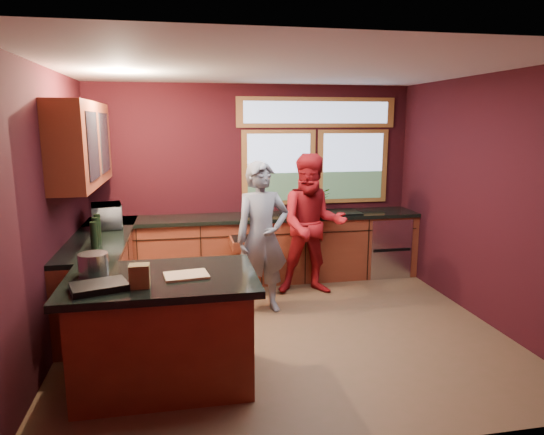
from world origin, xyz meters
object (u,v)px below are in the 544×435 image
object	(u,v)px
person_grey	(262,238)
cutting_board	(186,275)
island	(164,329)
person_red	(312,225)
stock_pot	(93,264)

from	to	relation	value
person_grey	cutting_board	distance (m)	1.72
island	person_red	xyz separation A→B (m)	(1.81, 1.91, 0.42)
person_grey	cutting_board	xyz separation A→B (m)	(-0.88, -1.48, 0.08)
person_grey	stock_pot	size ratio (longest dim) A/B	7.33
person_grey	person_red	xyz separation A→B (m)	(0.73, 0.48, 0.02)
cutting_board	person_grey	bearing A→B (deg)	59.18
person_red	stock_pot	bearing A→B (deg)	-135.65
island	person_grey	size ratio (longest dim) A/B	0.88
island	person_grey	distance (m)	1.83
cutting_board	stock_pot	distance (m)	0.78
island	person_red	world-z (taller)	person_red
island	stock_pot	size ratio (longest dim) A/B	6.46
stock_pot	person_red	bearing A→B (deg)	36.69
island	person_red	size ratio (longest dim) A/B	0.86
person_grey	stock_pot	xyz separation A→B (m)	(-1.63, -1.28, 0.16)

